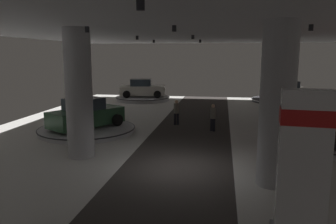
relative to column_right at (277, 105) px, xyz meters
name	(u,v)px	position (x,y,z in m)	size (l,w,h in m)	color
ground	(177,168)	(-3.50, 1.13, -2.77)	(24.00, 44.00, 0.06)	silver
ceiling_with_spotlights	(177,22)	(-3.49, 1.13, 2.80)	(24.00, 44.00, 0.39)	silver
column_right	(277,105)	(0.00, 0.00, 0.00)	(1.15, 1.15, 5.50)	#ADADB2
column_left	(79,94)	(-7.81, 1.89, 0.00)	(1.14, 1.14, 5.50)	#ADADB2
brand_sign_pylon	(303,167)	(0.05, -3.64, -0.86)	(1.32, 0.77, 3.65)	slate
display_platform_deep_left	(143,98)	(-9.32, 19.39, -2.55)	(5.14, 5.14, 0.36)	#B7B7BC
display_car_deep_left	(142,89)	(-9.35, 19.39, -1.62)	(4.43, 2.75, 1.71)	silver
display_platform_mid_left	(87,129)	(-9.38, 6.19, -2.60)	(5.47, 5.47, 0.27)	#B7B7BC
display_car_mid_left	(86,114)	(-9.40, 6.17, -1.72)	(3.71, 4.53, 1.71)	#2D5638
display_platform_deep_right	(284,100)	(3.93, 20.73, -2.62)	(5.98, 5.98, 0.23)	#333338
display_car_deep_right	(285,91)	(3.96, 20.73, -1.75)	(4.45, 2.81, 1.71)	silver
display_platform_mid_right	(328,141)	(3.47, 5.78, -2.59)	(5.68, 5.68, 0.29)	#B7B7BC
pickup_truck_mid_right	(327,121)	(3.25, 5.54, -1.53)	(5.11, 5.34, 2.30)	maroon
visitor_walking_near	(176,111)	(-4.61, 8.93, -1.84)	(0.32, 0.32, 1.59)	black
visitor_walking_far	(213,116)	(-2.29, 7.60, -1.84)	(0.32, 0.32, 1.59)	black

